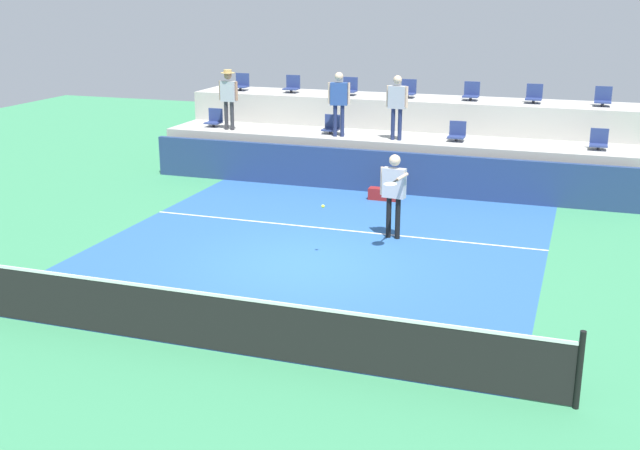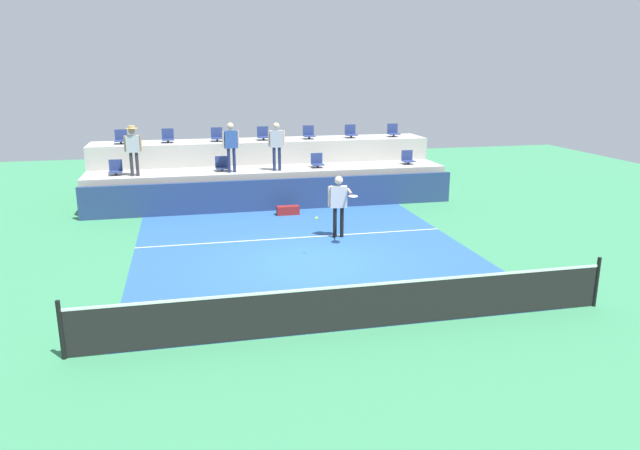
{
  "view_description": "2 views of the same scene",
  "coord_description": "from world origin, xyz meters",
  "px_view_note": "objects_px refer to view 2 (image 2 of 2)",
  "views": [
    {
      "loc": [
        5.0,
        -13.5,
        5.13
      ],
      "look_at": [
        0.69,
        -0.89,
        1.12
      ],
      "focal_mm": 44.13,
      "sensor_mm": 36.0,
      "label": 1
    },
    {
      "loc": [
        -2.95,
        -13.91,
        4.84
      ],
      "look_at": [
        0.16,
        -0.25,
        1.08
      ],
      "focal_mm": 33.03,
      "sensor_mm": 36.0,
      "label": 2
    }
  ],
  "objects_px": {
    "stadium_chair_lower_far_left": "(116,169)",
    "spectator_in_grey": "(231,142)",
    "stadium_chair_upper_left": "(168,137)",
    "equipment_bag": "(288,210)",
    "tennis_ball": "(316,218)",
    "stadium_chair_lower_far_right": "(408,158)",
    "stadium_chair_upper_far_right": "(393,131)",
    "tennis_player": "(339,200)",
    "stadium_chair_upper_right": "(351,132)",
    "spectator_in_white": "(277,142)",
    "spectator_with_hat": "(133,146)",
    "stadium_chair_lower_right": "(317,162)",
    "stadium_chair_upper_far_left": "(121,138)",
    "stadium_chair_upper_center": "(263,134)",
    "stadium_chair_lower_left": "(222,165)",
    "stadium_chair_upper_mid_left": "(217,136)",
    "stadium_chair_upper_mid_right": "(309,133)"
  },
  "relations": [
    {
      "from": "tennis_player",
      "to": "stadium_chair_upper_far_right",
      "type": "bearing_deg",
      "value": 59.3
    },
    {
      "from": "stadium_chair_lower_far_left",
      "to": "stadium_chair_upper_left",
      "type": "xyz_separation_m",
      "value": [
        1.77,
        1.8,
        0.85
      ]
    },
    {
      "from": "spectator_in_grey",
      "to": "stadium_chair_upper_mid_right",
      "type": "bearing_deg",
      "value": 33.98
    },
    {
      "from": "stadium_chair_lower_left",
      "to": "stadium_chair_upper_right",
      "type": "relative_size",
      "value": 1.0
    },
    {
      "from": "stadium_chair_upper_right",
      "to": "stadium_chair_upper_far_right",
      "type": "height_order",
      "value": "same"
    },
    {
      "from": "stadium_chair_lower_far_left",
      "to": "stadium_chair_lower_far_right",
      "type": "distance_m",
      "value": 10.69
    },
    {
      "from": "stadium_chair_upper_center",
      "to": "stadium_chair_upper_mid_right",
      "type": "relative_size",
      "value": 1.0
    },
    {
      "from": "stadium_chair_upper_center",
      "to": "equipment_bag",
      "type": "xyz_separation_m",
      "value": [
        0.29,
        -3.79,
        -2.16
      ]
    },
    {
      "from": "stadium_chair_lower_left",
      "to": "stadium_chair_upper_far_left",
      "type": "bearing_deg",
      "value": 153.03
    },
    {
      "from": "stadium_chair_upper_center",
      "to": "stadium_chair_lower_far_left",
      "type": "bearing_deg",
      "value": -161.47
    },
    {
      "from": "stadium_chair_lower_far_right",
      "to": "spectator_with_hat",
      "type": "distance_m",
      "value": 10.07
    },
    {
      "from": "stadium_chair_lower_far_left",
      "to": "tennis_player",
      "type": "relative_size",
      "value": 0.28
    },
    {
      "from": "stadium_chair_lower_left",
      "to": "stadium_chair_upper_left",
      "type": "relative_size",
      "value": 1.0
    },
    {
      "from": "stadium_chair_upper_right",
      "to": "spectator_with_hat",
      "type": "bearing_deg",
      "value": -165.17
    },
    {
      "from": "stadium_chair_upper_far_right",
      "to": "equipment_bag",
      "type": "relative_size",
      "value": 0.68
    },
    {
      "from": "stadium_chair_lower_left",
      "to": "equipment_bag",
      "type": "relative_size",
      "value": 0.68
    },
    {
      "from": "stadium_chair_upper_mid_left",
      "to": "stadium_chair_upper_mid_right",
      "type": "relative_size",
      "value": 1.0
    },
    {
      "from": "stadium_chair_lower_far_right",
      "to": "spectator_in_white",
      "type": "height_order",
      "value": "spectator_in_white"
    },
    {
      "from": "stadium_chair_lower_far_left",
      "to": "tennis_ball",
      "type": "xyz_separation_m",
      "value": [
        5.62,
        -6.67,
        -0.42
      ]
    },
    {
      "from": "spectator_with_hat",
      "to": "spectator_in_white",
      "type": "xyz_separation_m",
      "value": [
        4.9,
        0.0,
        -0.01
      ]
    },
    {
      "from": "equipment_bag",
      "to": "tennis_ball",
      "type": "bearing_deg",
      "value": -90.55
    },
    {
      "from": "stadium_chair_upper_far_right",
      "to": "equipment_bag",
      "type": "height_order",
      "value": "stadium_chair_upper_far_right"
    },
    {
      "from": "stadium_chair_upper_mid_right",
      "to": "spectator_in_white",
      "type": "distance_m",
      "value": 2.72
    },
    {
      "from": "stadium_chair_lower_far_left",
      "to": "stadium_chair_upper_right",
      "type": "relative_size",
      "value": 1.0
    },
    {
      "from": "stadium_chair_upper_far_left",
      "to": "tennis_ball",
      "type": "distance_m",
      "value": 10.2
    },
    {
      "from": "stadium_chair_upper_right",
      "to": "spectator_in_white",
      "type": "height_order",
      "value": "spectator_in_white"
    },
    {
      "from": "stadium_chair_lower_far_left",
      "to": "spectator_with_hat",
      "type": "bearing_deg",
      "value": -30.02
    },
    {
      "from": "stadium_chair_upper_center",
      "to": "stadium_chair_upper_right",
      "type": "relative_size",
      "value": 1.0
    },
    {
      "from": "spectator_in_grey",
      "to": "spectator_in_white",
      "type": "height_order",
      "value": "spectator_in_grey"
    },
    {
      "from": "spectator_in_white",
      "to": "stadium_chair_lower_far_left",
      "type": "bearing_deg",
      "value": 176.05
    },
    {
      "from": "spectator_in_white",
      "to": "tennis_ball",
      "type": "relative_size",
      "value": 25.16
    },
    {
      "from": "stadium_chair_upper_far_left",
      "to": "stadium_chair_upper_right",
      "type": "distance_m",
      "value": 8.83
    },
    {
      "from": "stadium_chair_upper_far_left",
      "to": "stadium_chair_upper_center",
      "type": "relative_size",
      "value": 1.0
    },
    {
      "from": "stadium_chair_upper_center",
      "to": "stadium_chair_upper_mid_right",
      "type": "bearing_deg",
      "value": 0.0
    },
    {
      "from": "stadium_chair_upper_left",
      "to": "stadium_chair_upper_mid_right",
      "type": "height_order",
      "value": "same"
    },
    {
      "from": "stadium_chair_lower_far_left",
      "to": "stadium_chair_lower_left",
      "type": "distance_m",
      "value": 3.62
    },
    {
      "from": "stadium_chair_upper_mid_left",
      "to": "stadium_chair_upper_right",
      "type": "distance_m",
      "value": 5.32
    },
    {
      "from": "tennis_player",
      "to": "spectator_with_hat",
      "type": "distance_m",
      "value": 7.68
    },
    {
      "from": "stadium_chair_lower_right",
      "to": "stadium_chair_lower_left",
      "type": "bearing_deg",
      "value": 180.0
    },
    {
      "from": "stadium_chair_upper_center",
      "to": "equipment_bag",
      "type": "relative_size",
      "value": 0.68
    },
    {
      "from": "tennis_player",
      "to": "spectator_with_hat",
      "type": "height_order",
      "value": "spectator_with_hat"
    },
    {
      "from": "stadium_chair_lower_far_left",
      "to": "spectator_in_grey",
      "type": "distance_m",
      "value": 4.06
    },
    {
      "from": "stadium_chair_upper_far_left",
      "to": "tennis_ball",
      "type": "relative_size",
      "value": 7.65
    },
    {
      "from": "stadium_chair_upper_center",
      "to": "tennis_player",
      "type": "distance_m",
      "value": 7.07
    },
    {
      "from": "stadium_chair_lower_far_right",
      "to": "stadium_chair_upper_center",
      "type": "height_order",
      "value": "stadium_chair_upper_center"
    },
    {
      "from": "stadium_chair_upper_left",
      "to": "tennis_ball",
      "type": "relative_size",
      "value": 7.65
    },
    {
      "from": "spectator_with_hat",
      "to": "stadium_chair_lower_right",
      "type": "bearing_deg",
      "value": 3.4
    },
    {
      "from": "stadium_chair_lower_left",
      "to": "equipment_bag",
      "type": "height_order",
      "value": "stadium_chair_lower_left"
    },
    {
      "from": "stadium_chair_lower_far_right",
      "to": "stadium_chair_upper_far_right",
      "type": "distance_m",
      "value": 1.99
    },
    {
      "from": "stadium_chair_upper_mid_left",
      "to": "spectator_in_grey",
      "type": "xyz_separation_m",
      "value": [
        0.36,
        -2.18,
        -0.01
      ]
    }
  ]
}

